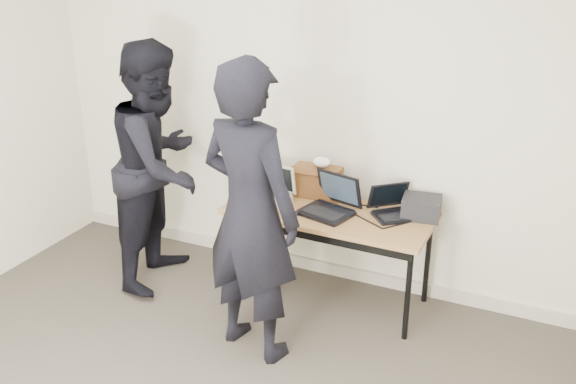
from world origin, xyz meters
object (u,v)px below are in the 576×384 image
Objects in this scene: desk at (328,219)px; laptop_right at (393,208)px; laptop_beige at (268,194)px; laptop_center at (331,204)px; leather_satchel at (317,181)px; person_observer at (160,165)px; person_typist at (250,213)px; equipment_box at (421,207)px.

desk is 0.47m from laptop_right.
laptop_beige is 0.93m from laptop_right.
laptop_right reaches higher than desk.
leather_satchel is at bearing 145.58° from laptop_center.
desk is at bearing -88.12° from person_observer.
desk is 0.34m from leather_satchel.
laptop_center reaches higher than desk.
person_observer is at bearing -161.98° from leather_satchel.
laptop_right is 1.15m from person_typist.
laptop_center is at bearing 157.33° from laptop_right.
laptop_beige is 0.19× the size of person_typist.
laptop_right is at bearing 18.03° from laptop_beige.
person_typist is (-0.66, -0.91, 0.21)m from laptop_right.
equipment_box is at bearing 31.25° from laptop_center.
laptop_beige is at bearing -147.58° from leather_satchel.
desk is 3.69× the size of laptop_right.
leather_satchel is at bearing 129.17° from desk.
equipment_box is (0.81, -0.04, -0.05)m from leather_satchel.
laptop_beige is 1.41× the size of equipment_box.
laptop_beige reaches higher than laptop_right.
equipment_box is (0.19, 0.05, 0.03)m from laptop_right.
equipment_box is 1.30m from person_typist.
laptop_center reaches higher than laptop_beige.
laptop_center is 0.22× the size of person_typist.
equipment_box is at bearing -85.48° from person_observer.
desk is 4.07× the size of laptop_beige.
laptop_right is 1.11× the size of leather_satchel.
person_typist is at bearing -92.83° from laptop_center.
leather_satchel is at bearing 45.10° from laptop_beige.
leather_satchel is at bearing 131.48° from laptop_right.
laptop_center is (0.01, 0.01, 0.12)m from desk.
laptop_beige is at bearing -82.40° from person_observer.
person_typist is at bearing -61.89° from laptop_beige.
laptop_center is at bearing -51.99° from leather_satchel.
laptop_center is at bearing -163.20° from equipment_box.
laptop_beige is 0.50m from laptop_center.
laptop_center is 1.17× the size of leather_satchel.
laptop_beige is 0.20× the size of person_observer.
person_typist is (-0.23, -0.77, 0.32)m from desk.
laptop_center is 1.34m from person_observer.
leather_satchel is (-0.19, 0.22, 0.06)m from laptop_center.
laptop_right is 0.21× the size of person_typist.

